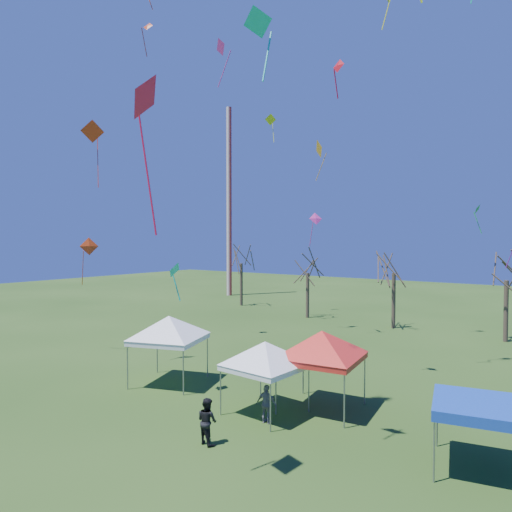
{
  "coord_description": "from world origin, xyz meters",
  "views": [
    {
      "loc": [
        10.54,
        -13.35,
        7.4
      ],
      "look_at": [
        -1.24,
        3.0,
        6.7
      ],
      "focal_mm": 32.0,
      "sensor_mm": 36.0,
      "label": 1
    }
  ],
  "objects": [
    {
      "name": "kite_1",
      "position": [
        -5.27,
        1.93,
        5.96
      ],
      "size": [
        0.68,
        0.94,
        1.91
      ],
      "rotation": [
        0.0,
        0.0,
        4.96
      ],
      "color": "#0CB99A",
      "rests_on": "ground"
    },
    {
      "name": "kite_13",
      "position": [
        -7.27,
        19.7,
        9.13
      ],
      "size": [
        1.12,
        1.17,
        2.8
      ],
      "rotation": [
        0.0,
        0.0,
        0.86
      ],
      "color": "#D02E90",
      "rests_on": "ground"
    },
    {
      "name": "tree_1",
      "position": [
        -10.77,
        24.65,
        5.79
      ],
      "size": [
        3.42,
        3.42,
        7.54
      ],
      "color": "#3D2D21",
      "rests_on": "ground"
    },
    {
      "name": "kite_18",
      "position": [
        0.28,
        8.0,
        16.16
      ],
      "size": [
        0.79,
        0.47,
        1.96
      ],
      "rotation": [
        0.0,
        0.0,
        5.98
      ],
      "color": "red",
      "rests_on": "ground"
    },
    {
      "name": "kite_21",
      "position": [
        -14.85,
        8.76,
        22.48
      ],
      "size": [
        0.88,
        0.73,
        2.36
      ],
      "rotation": [
        0.0,
        0.0,
        0.26
      ],
      "color": "red",
      "rests_on": "ground"
    },
    {
      "name": "person_grey",
      "position": [
        0.27,
        1.65,
        0.78
      ],
      "size": [
        0.93,
        0.41,
        1.56
      ],
      "primitive_type": "imported",
      "rotation": [
        0.0,
        0.0,
        3.17
      ],
      "color": "slate",
      "rests_on": "ground"
    },
    {
      "name": "tree_0",
      "position": [
        -20.85,
        27.38,
        6.49
      ],
      "size": [
        3.83,
        3.83,
        8.44
      ],
      "color": "#3D2D21",
      "rests_on": "ground"
    },
    {
      "name": "radio_mast",
      "position": [
        -28.0,
        34.0,
        12.5
      ],
      "size": [
        0.7,
        0.7,
        25.0
      ],
      "primitive_type": "cylinder",
      "color": "silver",
      "rests_on": "ground"
    },
    {
      "name": "kite_8",
      "position": [
        -12.59,
        2.63,
        13.63
      ],
      "size": [
        1.14,
        1.36,
        3.89
      ],
      "rotation": [
        0.0,
        0.0,
        4.12
      ],
      "color": "red",
      "rests_on": "ground"
    },
    {
      "name": "kite_19",
      "position": [
        4.23,
        22.76,
        9.6
      ],
      "size": [
        0.57,
        0.82,
        2.16
      ],
      "rotation": [
        0.0,
        0.0,
        4.67
      ],
      "color": "#169325",
      "rests_on": "ground"
    },
    {
      "name": "kite_27",
      "position": [
        1.75,
        -1.01,
        14.51
      ],
      "size": [
        1.15,
        0.89,
        2.51
      ],
      "rotation": [
        0.0,
        0.0,
        3.31
      ],
      "color": "#0CB5A8",
      "rests_on": "ground"
    },
    {
      "name": "kite_14",
      "position": [
        -16.11,
        4.68,
        6.96
      ],
      "size": [
        0.96,
        1.2,
        3.2
      ],
      "rotation": [
        0.0,
        0.0,
        1.12
      ],
      "color": "red",
      "rests_on": "ground"
    },
    {
      "name": "tent_red",
      "position": [
        1.35,
        4.32,
        3.22
      ],
      "size": [
        4.5,
        4.5,
        3.99
      ],
      "rotation": [
        0.0,
        0.0,
        0.13
      ],
      "color": "gray",
      "rests_on": "ground"
    },
    {
      "name": "tree_3",
      "position": [
        6.03,
        24.04,
        6.08
      ],
      "size": [
        3.59,
        3.59,
        7.91
      ],
      "color": "#3D2D21",
      "rests_on": "ground"
    },
    {
      "name": "person_dark",
      "position": [
        -0.44,
        -1.15,
        0.84
      ],
      "size": [
        0.91,
        0.76,
        1.68
      ],
      "primitive_type": "imported",
      "rotation": [
        0.0,
        0.0,
        2.98
      ],
      "color": "black",
      "rests_on": "ground"
    },
    {
      "name": "ground",
      "position": [
        0.0,
        0.0,
        0.0
      ],
      "size": [
        140.0,
        140.0,
        0.0
      ],
      "primitive_type": "plane",
      "color": "#244215",
      "rests_on": "ground"
    },
    {
      "name": "tent_blue",
      "position": [
        7.98,
        2.49,
        2.05
      ],
      "size": [
        3.38,
        3.38,
        2.23
      ],
      "rotation": [
        0.0,
        0.0,
        0.21
      ],
      "color": "gray",
      "rests_on": "ground"
    },
    {
      "name": "kite_7",
      "position": [
        -8.47,
        9.26,
        19.67
      ],
      "size": [
        1.22,
        1.04,
        3.31
      ],
      "rotation": [
        0.0,
        0.0,
        2.73
      ],
      "color": "#DD3179",
      "rests_on": "ground"
    },
    {
      "name": "tent_white_mid",
      "position": [
        -0.37,
        2.46,
        2.89
      ],
      "size": [
        4.05,
        4.05,
        3.58
      ],
      "rotation": [
        0.0,
        0.0,
        -0.07
      ],
      "color": "gray",
      "rests_on": "ground"
    },
    {
      "name": "kite_2",
      "position": [
        -14.86,
        24.36,
        19.28
      ],
      "size": [
        1.07,
        1.12,
        2.87
      ],
      "rotation": [
        0.0,
        0.0,
        3.98
      ],
      "color": "#DBEC18",
      "rests_on": "ground"
    },
    {
      "name": "tent_white_west",
      "position": [
        -6.77,
        2.98,
        3.26
      ],
      "size": [
        4.31,
        4.31,
        4.03
      ],
      "rotation": [
        0.0,
        0.0,
        0.34
      ],
      "color": "gray",
      "rests_on": "ground"
    },
    {
      "name": "tree_2",
      "position": [
        -2.37,
        24.38,
        6.29
      ],
      "size": [
        3.71,
        3.71,
        8.18
      ],
      "color": "#3D2D21",
      "rests_on": "ground"
    },
    {
      "name": "kite_11",
      "position": [
        -5.8,
        17.58,
        14.28
      ],
      "size": [
        1.32,
        1.31,
        3.18
      ],
      "rotation": [
        0.0,
        0.0,
        2.37
      ],
      "color": "orange",
      "rests_on": "ground"
    },
    {
      "name": "kite_5",
      "position": [
        0.35,
        -4.65,
        11.41
      ],
      "size": [
        1.33,
        1.6,
        4.57
      ],
      "rotation": [
        0.0,
        0.0,
        5.19
      ],
      "color": "red",
      "rests_on": "ground"
    }
  ]
}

